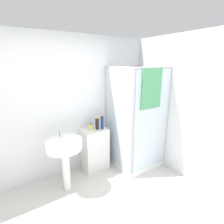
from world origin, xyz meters
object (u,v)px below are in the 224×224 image
sink (64,150)px  shampoo_bottle_blue (102,123)px  lotion_bottle_white (91,126)px  soap_dispenser (90,127)px  shampoo_bottle_tall_black (97,123)px

sink → shampoo_bottle_blue: shampoo_bottle_blue is taller
lotion_bottle_white → sink: bearing=-152.3°
sink → soap_dispenser: (0.59, 0.26, 0.17)m
soap_dispenser → shampoo_bottle_blue: bearing=-15.8°
soap_dispenser → lotion_bottle_white: soap_dispenser is taller
lotion_bottle_white → shampoo_bottle_tall_black: bearing=-44.9°
soap_dispenser → lotion_bottle_white: size_ratio=1.02×
shampoo_bottle_blue → lotion_bottle_white: bearing=145.3°
soap_dispenser → shampoo_bottle_tall_black: shampoo_bottle_tall_black is taller
sink → shampoo_bottle_blue: bearing=14.1°
sink → shampoo_bottle_tall_black: shampoo_bottle_tall_black is taller
sink → shampoo_bottle_tall_black: bearing=18.2°
sink → lotion_bottle_white: 0.72m
shampoo_bottle_tall_black → lotion_bottle_white: (-0.09, 0.09, -0.06)m
sink → lotion_bottle_white: sink is taller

